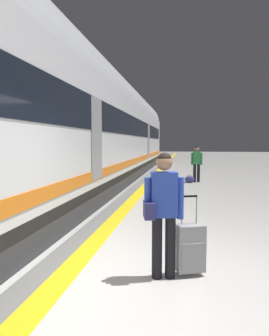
{
  "coord_description": "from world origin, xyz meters",
  "views": [
    {
      "loc": [
        0.41,
        -4.0,
        1.8
      ],
      "look_at": [
        -0.92,
        4.28,
        1.12
      ],
      "focal_mm": 33.59,
      "sensor_mm": 36.0,
      "label": 1
    }
  ],
  "objects_px": {
    "high_speed_train": "(96,125)",
    "traveller_foreground": "(163,206)",
    "rolling_suitcase_foreground": "(190,248)",
    "passenger_near": "(197,161)",
    "duffel_bag_near": "(189,179)"
  },
  "relations": [
    {
      "from": "high_speed_train",
      "to": "traveller_foreground",
      "type": "xyz_separation_m",
      "value": [
        3.34,
        -8.47,
        -1.54
      ]
    },
    {
      "from": "high_speed_train",
      "to": "rolling_suitcase_foreground",
      "type": "relative_size",
      "value": 30.05
    },
    {
      "from": "traveller_foreground",
      "to": "passenger_near",
      "type": "bearing_deg",
      "value": 85.54
    },
    {
      "from": "passenger_near",
      "to": "high_speed_train",
      "type": "bearing_deg",
      "value": -153.77
    },
    {
      "from": "rolling_suitcase_foreground",
      "to": "passenger_near",
      "type": "bearing_deg",
      "value": 87.48
    },
    {
      "from": "rolling_suitcase_foreground",
      "to": "duffel_bag_near",
      "type": "distance_m",
      "value": 10.04
    },
    {
      "from": "traveller_foreground",
      "to": "rolling_suitcase_foreground",
      "type": "height_order",
      "value": "traveller_foreground"
    },
    {
      "from": "rolling_suitcase_foreground",
      "to": "passenger_near",
      "type": "height_order",
      "value": "passenger_near"
    },
    {
      "from": "high_speed_train",
      "to": "duffel_bag_near",
      "type": "relative_size",
      "value": 74.32
    },
    {
      "from": "traveller_foreground",
      "to": "duffel_bag_near",
      "type": "height_order",
      "value": "traveller_foreground"
    },
    {
      "from": "traveller_foreground",
      "to": "passenger_near",
      "type": "distance_m",
      "value": 10.55
    },
    {
      "from": "high_speed_train",
      "to": "rolling_suitcase_foreground",
      "type": "distance_m",
      "value": 9.35
    },
    {
      "from": "high_speed_train",
      "to": "duffel_bag_near",
      "type": "distance_m",
      "value": 4.82
    },
    {
      "from": "rolling_suitcase_foreground",
      "to": "high_speed_train",
      "type": "bearing_deg",
      "value": 113.99
    },
    {
      "from": "traveller_foreground",
      "to": "rolling_suitcase_foreground",
      "type": "bearing_deg",
      "value": 22.01
    }
  ]
}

